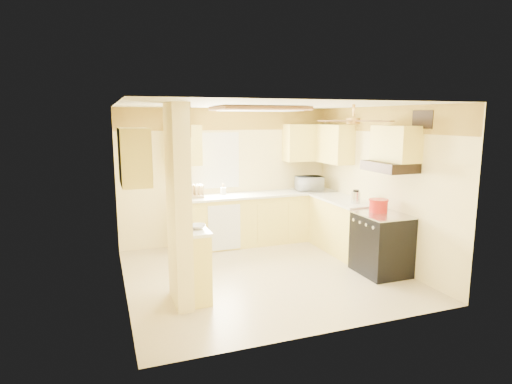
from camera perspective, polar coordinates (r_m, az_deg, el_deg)
name	(u,v)px	position (r m, az deg, el deg)	size (l,w,h in m)	color
floor	(264,274)	(6.55, 1.12, -10.90)	(4.00, 4.00, 0.00)	beige
ceiling	(265,105)	(6.13, 1.20, 11.53)	(4.00, 4.00, 0.00)	white
wall_back	(228,176)	(8.00, -3.79, 2.14)	(4.00, 4.00, 0.00)	#F9E398
wall_front	(331,222)	(4.54, 9.92, -3.95)	(4.00, 4.00, 0.00)	#F9E398
wall_left	(121,202)	(5.81, -17.56, -1.23)	(3.80, 3.80, 0.00)	#F9E398
wall_right	(380,185)	(7.18, 16.21, 0.88)	(3.80, 3.80, 0.00)	#F9E398
wallpaper_border	(227,119)	(7.90, -3.83, 9.68)	(4.00, 0.02, 0.40)	yellow
partition_column	(179,206)	(5.34, -10.29, -1.88)	(0.20, 0.70, 2.50)	#F9E398
partition_ledge	(198,266)	(5.59, -7.78, -9.78)	(0.25, 0.55, 0.90)	#FFE66D
ledge_top	(197,231)	(5.45, -7.90, -5.12)	(0.28, 0.58, 0.04)	white
lower_cabinets_back	(258,219)	(8.02, 0.32, -3.64)	(3.00, 0.60, 0.90)	#FFE66D
lower_cabinets_right	(342,226)	(7.66, 11.45, -4.48)	(0.60, 1.40, 0.90)	#FFE66D
countertop_back	(259,195)	(7.91, 0.35, -0.34)	(3.04, 0.64, 0.04)	white
countertop_right	(343,200)	(7.55, 11.51, -1.03)	(0.64, 1.44, 0.04)	white
dishwasher_panel	(224,228)	(7.51, -4.23, -4.76)	(0.58, 0.02, 0.80)	white
window	(215,161)	(7.88, -5.53, 4.20)	(0.92, 0.02, 1.02)	white
upper_cab_back_left	(183,145)	(7.57, -9.68, 6.15)	(0.60, 0.35, 0.70)	#FFE66D
upper_cab_back_right	(307,143)	(8.35, 6.84, 6.55)	(0.90, 0.35, 0.70)	#FFE66D
upper_cab_right	(332,144)	(8.06, 10.13, 6.35)	(0.35, 1.00, 0.70)	#FFE66D
upper_cab_left_wall	(134,157)	(5.49, -15.93, 4.56)	(0.35, 0.75, 0.70)	#FFE66D
upper_cab_over_stove	(395,144)	(6.57, 18.10, 6.13)	(0.35, 0.76, 0.52)	#FFE66D
stove	(381,244)	(6.72, 16.38, -6.62)	(0.68, 0.77, 0.92)	black
range_hood	(389,167)	(6.54, 17.36, 3.26)	(0.50, 0.76, 0.14)	black
poster_menu	(186,157)	(5.27, -9.29, 4.60)	(0.02, 0.42, 0.57)	black
poster_nashville	(188,210)	(5.37, -9.10, -2.32)	(0.02, 0.42, 0.57)	black
ceiling_light_panel	(259,109)	(6.63, 0.42, 11.02)	(1.35, 0.95, 0.06)	brown
ceiling_fan	(353,121)	(5.95, 12.84, 9.28)	(1.15, 1.15, 0.26)	gold
vent_grate	(423,119)	(6.38, 21.34, 9.01)	(0.02, 0.40, 0.25)	black
microwave	(309,183)	(8.29, 7.12, 1.14)	(0.50, 0.34, 0.27)	white
bowl	(197,227)	(5.46, -7.84, -4.60)	(0.21, 0.21, 0.05)	white
dutch_oven	(378,205)	(6.73, 16.01, -1.73)	(0.29, 0.29, 0.20)	red
kettle	(356,197)	(7.19, 13.16, -0.64)	(0.14, 0.14, 0.22)	silver
dish_rack	(193,193)	(7.60, -8.45, -0.11)	(0.41, 0.33, 0.22)	tan
utensil_crock	(223,191)	(7.83, -4.40, 0.16)	(0.10, 0.10, 0.20)	white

